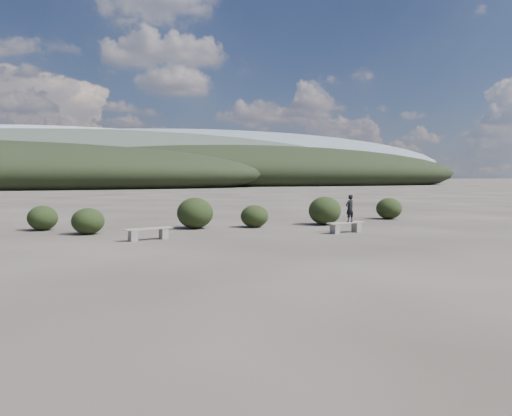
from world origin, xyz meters
name	(u,v)px	position (x,y,z in m)	size (l,w,h in m)	color
ground	(322,259)	(0.00, 0.00, 0.00)	(1200.00, 1200.00, 0.00)	#312B26
bench_left	(149,233)	(-3.71, 5.24, 0.24)	(1.64, 0.76, 0.40)	gray
bench_right	(346,226)	(3.49, 5.05, 0.24)	(1.64, 0.71, 0.40)	gray
seated_person	(350,208)	(3.67, 5.10, 0.91)	(0.37, 0.24, 1.02)	black
shrub_a	(88,221)	(-5.59, 7.68, 0.48)	(1.17, 1.17, 0.96)	black
shrub_b	(195,213)	(-1.49, 8.42, 0.63)	(1.46, 1.46, 1.25)	black
shrub_c	(254,216)	(0.93, 8.10, 0.46)	(1.15, 1.15, 0.92)	black
shrub_d	(325,211)	(4.18, 8.17, 0.62)	(1.41, 1.41, 1.23)	black
shrub_e	(389,208)	(8.56, 9.85, 0.52)	(1.26, 1.26, 1.05)	black
shrub_f	(43,218)	(-7.26, 9.67, 0.48)	(1.14, 1.14, 0.96)	black
mountain_ridges	(83,164)	(-7.48, 339.06, 10.84)	(500.00, 400.00, 56.00)	black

